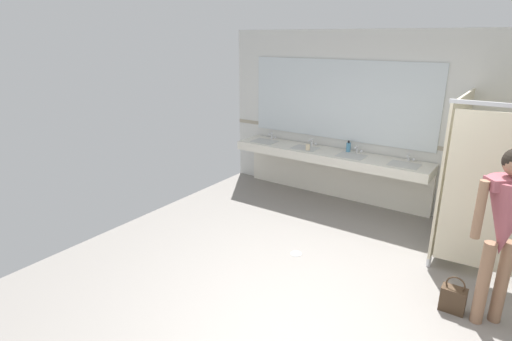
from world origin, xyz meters
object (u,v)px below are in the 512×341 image
object	(u,v)px
paper_cup	(308,147)
handbag	(453,299)
soap_dispenser	(348,147)
person_standing	(506,217)

from	to	relation	value
paper_cup	handbag	bearing A→B (deg)	-34.98
handbag	soap_dispenser	world-z (taller)	soap_dispenser
person_standing	soap_dispenser	distance (m)	3.09
person_standing	paper_cup	world-z (taller)	person_standing
person_standing	paper_cup	xyz separation A→B (m)	(-2.86, 1.78, -0.20)
person_standing	paper_cup	distance (m)	3.37
handbag	soap_dispenser	size ratio (longest dim) A/B	2.11
person_standing	soap_dispenser	world-z (taller)	person_standing
person_standing	handbag	xyz separation A→B (m)	(-0.29, -0.02, -0.94)
person_standing	soap_dispenser	size ratio (longest dim) A/B	9.43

